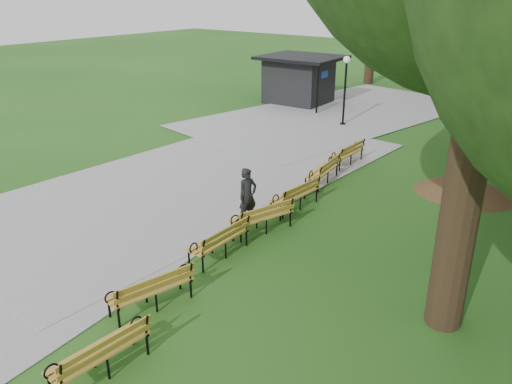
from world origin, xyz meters
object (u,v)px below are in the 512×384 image
Objects in this scene: lamp_post at (346,76)px; bench_5 at (322,171)px; kiosk at (299,79)px; bench_6 at (346,153)px; bench_2 at (219,240)px; bench_1 at (150,289)px; bench_3 at (262,216)px; bench_4 at (295,195)px; person at (248,196)px; dirt_mound at (465,183)px; bench_0 at (99,352)px.

bench_5 is (3.20, -7.22, -1.86)m from lamp_post.
bench_5 is (7.67, -10.12, -0.87)m from kiosk.
kiosk is 12.73m from bench_5.
kiosk is at bearing -136.56° from bench_6.
bench_2 is 1.00× the size of bench_5.
bench_3 is at bearing -162.32° from bench_1.
kiosk reaches higher than bench_4.
person reaches higher than bench_3.
person is 1.74m from bench_4.
person is 0.85× the size of bench_6.
bench_1 is at bearing 7.10° from bench_2.
kiosk reaches higher than dirt_mound.
person is 0.85× the size of bench_1.
dirt_mound is 5.58m from bench_4.
bench_3 is (0.00, 1.72, 0.00)m from bench_2.
bench_1 is at bearing 8.64° from bench_4.
lamp_post is 1.69× the size of bench_2.
lamp_post is 1.69× the size of bench_0.
bench_2 is (3.82, -13.08, -1.86)m from lamp_post.
bench_3 and bench_5 have the same top height.
bench_4 is at bearing -162.22° from bench_1.
bench_1 is (0.97, -4.38, -0.37)m from person.
bench_0 is 1.00× the size of bench_6.
person is 0.85× the size of bench_4.
person reaches higher than bench_4.
bench_4 is (-1.31, 7.86, 0.00)m from bench_0.
lamp_post is 13.76m from bench_2.
bench_0 is at bearing 13.34° from bench_4.
bench_1 is (8.64, -18.46, -0.87)m from kiosk.
lamp_post reaches higher than kiosk.
bench_0 is 1.00× the size of bench_3.
bench_2 is at bearing -162.19° from bench_0.
bench_0 and bench_4 have the same top height.
bench_6 is at bearing -155.38° from bench_3.
dirt_mound is at bearing -36.02° from lamp_post.
bench_0 is at bearing -67.95° from kiosk.
bench_3 is at bearing -62.73° from kiosk.
bench_1 is 8.39m from bench_5.
bench_2 is 1.72m from bench_3.
person reaches higher than bench_5.
bench_2 and bench_6 have the same top height.
bench_3 is at bearing -71.41° from lamp_post.
kiosk is 2.20× the size of bench_2.
bench_0 is at bearing 1.37° from bench_5.
bench_4 is at bearing -158.48° from bench_3.
dirt_mound is 4.38m from bench_6.
lamp_post is at bearing -144.93° from bench_3.
bench_2 is at bearing -158.99° from bench_1.
person is at bearing -74.03° from lamp_post.
bench_6 is at bearing -166.77° from bench_4.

